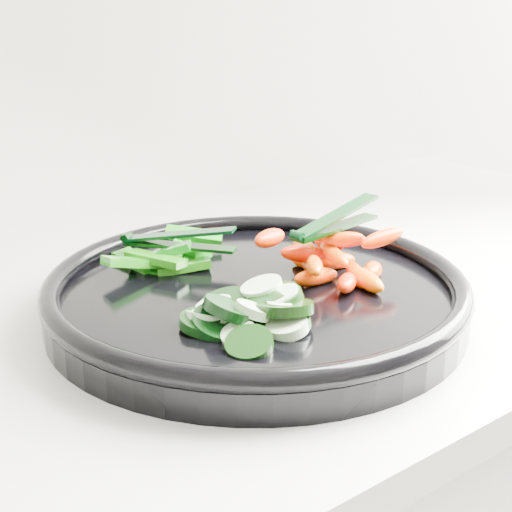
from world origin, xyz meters
TOP-DOWN VIEW (x-y plane):
  - veggie_tray at (0.34, 1.63)m, footprint 0.44×0.44m
  - cucumber_pile at (0.29, 1.57)m, footprint 0.12×0.12m
  - carrot_pile at (0.42, 1.61)m, footprint 0.14×0.15m
  - pepper_pile at (0.31, 1.72)m, footprint 0.15×0.10m
  - tong_carrot at (0.42, 1.61)m, footprint 0.11×0.03m
  - tong_pepper at (0.32, 1.72)m, footprint 0.08×0.10m

SIDE VIEW (x-z plane):
  - veggie_tray at x=0.34m, z-range 0.93..0.97m
  - pepper_pile at x=0.31m, z-range 0.94..0.98m
  - cucumber_pile at x=0.29m, z-range 0.94..0.98m
  - carrot_pile at x=0.42m, z-range 0.95..1.00m
  - tong_pepper at x=0.32m, z-range 0.97..0.99m
  - tong_carrot at x=0.42m, z-range 0.99..1.02m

